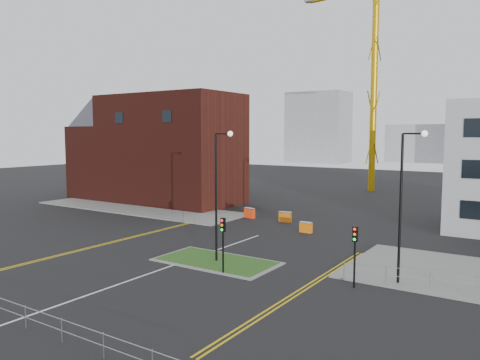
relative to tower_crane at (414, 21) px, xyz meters
The scene contains 22 objects.
ground 59.75m from the tower_crane, 94.07° to the right, with size 200.00×200.00×0.00m, color black.
pavement_left 47.20m from the tower_crane, 126.68° to the right, with size 28.00×8.00×0.12m, color slate.
island_kerb 52.50m from the tower_crane, 92.29° to the right, with size 8.60×4.60×0.08m, color slate.
grass_island 52.49m from the tower_crane, 92.29° to the right, with size 8.00×4.00×0.12m, color #214F1A.
brick_building 41.65m from the tower_crane, 135.88° to the right, with size 24.20×10.07×14.24m.
tower_crane is the anchor object (origin of this frame).
streetlamp_island 50.13m from the tower_crane, 92.02° to the right, with size 1.46×0.36×9.18m.
streetlamp_right_near 49.38m from the tower_crane, 76.73° to the right, with size 1.46×0.36×9.18m.
traffic_light_island 53.12m from the tower_crane, 89.81° to the right, with size 0.28×0.33×3.65m.
traffic_light_right 51.96m from the tower_crane, 79.95° to the right, with size 0.28×0.33×3.65m.
railing_front 64.92m from the tower_crane, 93.66° to the right, with size 24.05×0.05×1.10m.
railing_left 46.02m from the tower_crane, 112.40° to the right, with size 6.05×0.05×1.10m.
centre_line 57.94m from the tower_crane, 94.23° to the right, with size 0.15×30.00×0.01m, color silver.
yellow_left_a 52.34m from the tower_crane, 106.27° to the right, with size 0.12×24.00×0.01m, color gold.
yellow_left_b 52.27m from the tower_crane, 105.91° to the right, with size 0.12×24.00×0.01m, color gold.
yellow_right_a 54.54m from the tower_crane, 83.28° to the right, with size 0.12×20.00×0.01m, color gold.
yellow_right_b 54.57m from the tower_crane, 82.93° to the right, with size 0.12×20.00×0.01m, color gold.
skyline_a 80.50m from the tower_crane, 123.60° to the left, with size 18.00×12.00×22.00m, color gray.
skyline_d 88.92m from the tower_crane, 97.84° to the left, with size 30.00×12.00×12.00m, color gray.
barrier_left 39.91m from the tower_crane, 106.97° to the right, with size 1.36×0.74×1.09m.
barrier_mid 41.69m from the tower_crane, 91.44° to the right, with size 1.19×0.45×0.99m.
barrier_right 39.16m from the tower_crane, 99.17° to the right, with size 1.33×0.70×1.07m.
Camera 1 is at (21.06, -17.96, 8.98)m, focal length 35.00 mm.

